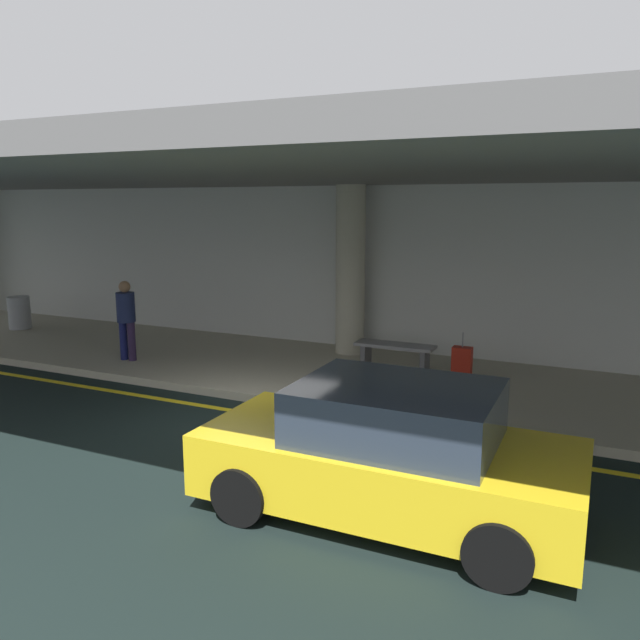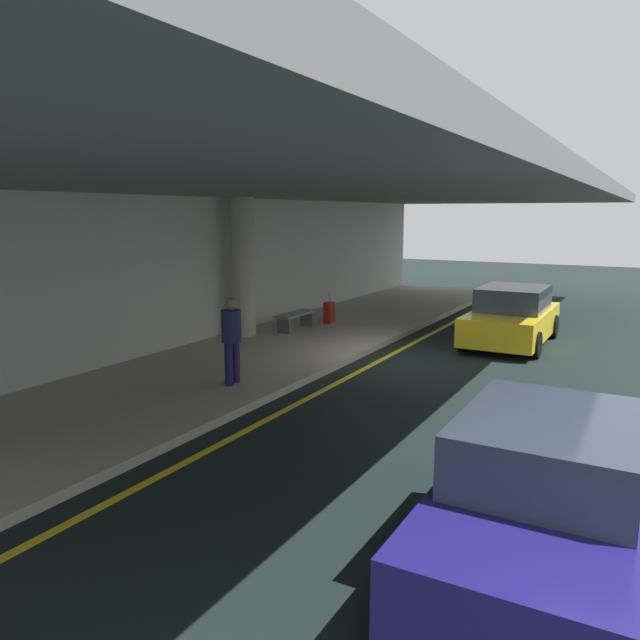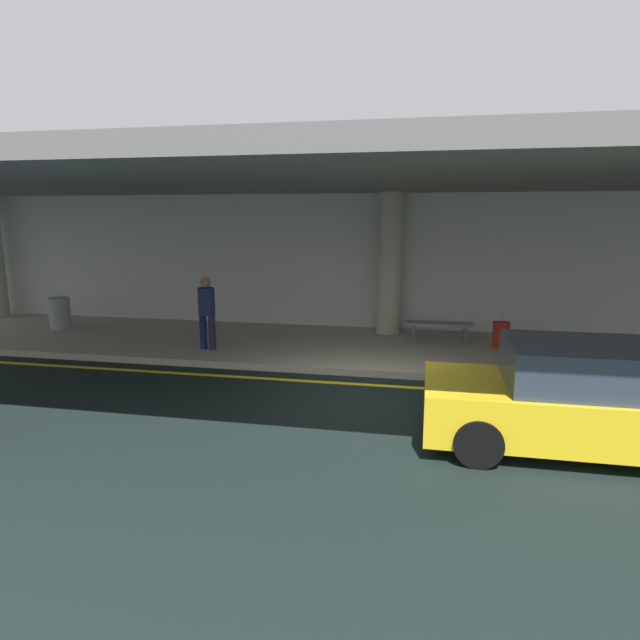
{
  "view_description": "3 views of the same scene",
  "coord_description": "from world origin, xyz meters",
  "px_view_note": "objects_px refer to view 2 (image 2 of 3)",
  "views": [
    {
      "loc": [
        5.08,
        -7.88,
        3.4
      ],
      "look_at": [
        0.38,
        2.23,
        1.31
      ],
      "focal_mm": 34.96,
      "sensor_mm": 36.0,
      "label": 1
    },
    {
      "loc": [
        -13.02,
        -4.96,
        3.4
      ],
      "look_at": [
        -0.33,
        2.11,
        0.83
      ],
      "focal_mm": 34.04,
      "sensor_mm": 36.0,
      "label": 2
    },
    {
      "loc": [
        0.95,
        -9.31,
        3.19
      ],
      "look_at": [
        -1.23,
        1.58,
        1.03
      ],
      "focal_mm": 29.9,
      "sensor_mm": 36.0,
      "label": 3
    }
  ],
  "objects_px": {
    "car_yellow_taxi": "(512,317)",
    "bench_metal": "(296,317)",
    "car_navy": "(545,497)",
    "traveler_with_luggage": "(232,335)",
    "suitcase_upright_primary": "(329,312)",
    "support_column_left_mid": "(243,267)"
  },
  "relations": [
    {
      "from": "car_yellow_taxi",
      "to": "bench_metal",
      "type": "relative_size",
      "value": 2.56
    },
    {
      "from": "car_yellow_taxi",
      "to": "car_navy",
      "type": "distance_m",
      "value": 10.58
    },
    {
      "from": "car_navy",
      "to": "traveler_with_luggage",
      "type": "bearing_deg",
      "value": 58.03
    },
    {
      "from": "suitcase_upright_primary",
      "to": "car_navy",
      "type": "bearing_deg",
      "value": -159.29
    },
    {
      "from": "car_yellow_taxi",
      "to": "traveler_with_luggage",
      "type": "bearing_deg",
      "value": 148.07
    },
    {
      "from": "traveler_with_luggage",
      "to": "suitcase_upright_primary",
      "type": "relative_size",
      "value": 1.87
    },
    {
      "from": "car_navy",
      "to": "bench_metal",
      "type": "bearing_deg",
      "value": 38.82
    },
    {
      "from": "car_navy",
      "to": "suitcase_upright_primary",
      "type": "xyz_separation_m",
      "value": [
        9.96,
        7.7,
        -0.25
      ]
    },
    {
      "from": "support_column_left_mid",
      "to": "car_navy",
      "type": "distance_m",
      "value": 11.49
    },
    {
      "from": "suitcase_upright_primary",
      "to": "bench_metal",
      "type": "height_order",
      "value": "suitcase_upright_primary"
    },
    {
      "from": "support_column_left_mid",
      "to": "bench_metal",
      "type": "relative_size",
      "value": 2.28
    },
    {
      "from": "support_column_left_mid",
      "to": "suitcase_upright_primary",
      "type": "distance_m",
      "value": 3.32
    },
    {
      "from": "car_yellow_taxi",
      "to": "traveler_with_luggage",
      "type": "height_order",
      "value": "traveler_with_luggage"
    },
    {
      "from": "car_yellow_taxi",
      "to": "traveler_with_luggage",
      "type": "xyz_separation_m",
      "value": [
        -7.04,
        3.76,
        0.4
      ]
    },
    {
      "from": "suitcase_upright_primary",
      "to": "car_yellow_taxi",
      "type": "bearing_deg",
      "value": -103.36
    },
    {
      "from": "suitcase_upright_primary",
      "to": "bench_metal",
      "type": "xyz_separation_m",
      "value": [
        -1.42,
        0.31,
        0.04
      ]
    },
    {
      "from": "support_column_left_mid",
      "to": "bench_metal",
      "type": "distance_m",
      "value": 2.14
    },
    {
      "from": "car_navy",
      "to": "traveler_with_luggage",
      "type": "height_order",
      "value": "traveler_with_luggage"
    },
    {
      "from": "bench_metal",
      "to": "car_navy",
      "type": "bearing_deg",
      "value": -136.81
    },
    {
      "from": "support_column_left_mid",
      "to": "traveler_with_luggage",
      "type": "height_order",
      "value": "support_column_left_mid"
    },
    {
      "from": "traveler_with_luggage",
      "to": "suitcase_upright_primary",
      "type": "height_order",
      "value": "traveler_with_luggage"
    },
    {
      "from": "suitcase_upright_primary",
      "to": "bench_metal",
      "type": "bearing_deg",
      "value": 150.46
    }
  ]
}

